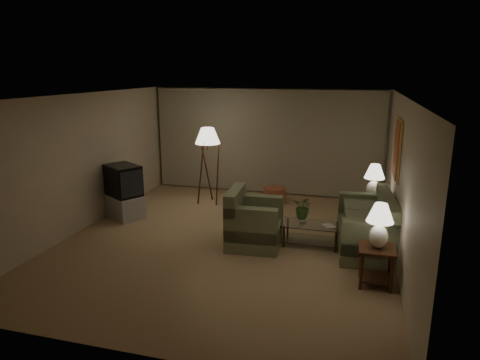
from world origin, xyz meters
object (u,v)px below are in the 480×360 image
ottoman (275,195)px  coffee_table (311,231)px  side_table_far (372,208)px  sofa (365,228)px  table_lamp_far (374,178)px  armchair (255,224)px  side_table_near (376,259)px  vase (303,219)px  floor_lamp (208,164)px  table_lamp_near (380,222)px  tv_cabinet (125,206)px  crt_tv (123,180)px

ottoman → coffee_table: bearing=-65.0°
side_table_far → ottoman: bearing=154.1°
sofa → table_lamp_far: bearing=169.0°
armchair → side_table_near: 2.31m
table_lamp_far → vase: bearing=-132.8°
side_table_near → side_table_far: (-0.00, 2.60, -0.01)m
side_table_near → table_lamp_far: bearing=90.0°
side_table_near → table_lamp_far: (-0.00, 2.60, 0.61)m
floor_lamp → vase: size_ratio=11.05×
vase → floor_lamp: bearing=142.1°
side_table_far → vase: 1.84m
vase → side_table_far: bearing=47.2°
armchair → vase: bearing=-75.9°
coffee_table → armchair: bearing=-164.8°
table_lamp_near → floor_lamp: floor_lamp is taller
table_lamp_far → vase: 1.91m
table_lamp_near → armchair: bearing=155.0°
floor_lamp → ottoman: (1.53, 0.48, -0.78)m
tv_cabinet → crt_tv: crt_tv is taller
table_lamp_near → floor_lamp: size_ratio=0.37×
table_lamp_near → sofa: bearing=96.3°
coffee_table → crt_tv: bearing=173.0°
side_table_far → floor_lamp: bearing=170.8°
tv_cabinet → floor_lamp: floor_lamp is taller
table_lamp_near → ottoman: table_lamp_near is taller
side_table_near → tv_cabinet: (-5.20, 1.75, -0.16)m
coffee_table → side_table_near: bearing=-48.7°
table_lamp_far → crt_tv: 5.27m
armchair → crt_tv: bearing=72.3°
side_table_near → table_lamp_near: table_lamp_near is taller
side_table_near → coffee_table: bearing=131.3°
side_table_far → coffee_table: (-1.10, -1.35, -0.12)m
armchair → crt_tv: crt_tv is taller
crt_tv → side_table_far: bearing=41.6°
vase → side_table_near: bearing=-45.0°
coffee_table → floor_lamp: bearing=143.7°
table_lamp_near → side_table_far: bearing=90.0°
tv_cabinet → vase: bearing=25.1°
armchair → tv_cabinet: 3.20m
crt_tv → vase: bearing=25.1°
side_table_far → ottoman: size_ratio=1.11×
floor_lamp → vase: floor_lamp is taller
sofa → side_table_far: size_ratio=3.21×
armchair → table_lamp_near: 2.39m
sofa → vase: bearing=-88.9°
side_table_far → tv_cabinet: size_ratio=0.57×
side_table_far → table_lamp_near: bearing=-90.0°
sofa → crt_tv: bearing=-98.7°
crt_tv → ottoman: (2.97, 1.93, -0.65)m
tv_cabinet → ottoman: tv_cabinet is taller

